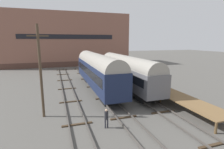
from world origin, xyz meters
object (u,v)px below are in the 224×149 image
(train_car_navy, at_px, (97,69))
(train_car_grey, at_px, (127,70))
(person_worker, at_px, (106,117))
(utility_pole, at_px, (40,71))
(bench, at_px, (158,82))

(train_car_navy, relative_size, train_car_grey, 1.05)
(train_car_navy, height_order, person_worker, train_car_navy)
(person_worker, relative_size, utility_pole, 0.19)
(train_car_grey, relative_size, person_worker, 10.48)
(train_car_grey, height_order, bench, train_car_grey)
(train_car_navy, xyz_separation_m, bench, (7.40, -4.54, -1.51))
(train_car_grey, height_order, utility_pole, utility_pole)
(bench, distance_m, utility_pole, 15.11)
(utility_pole, bearing_deg, person_worker, -38.43)
(train_car_navy, distance_m, utility_pole, 10.56)
(bench, xyz_separation_m, utility_pole, (-14.48, -3.16, 2.91))
(bench, bearing_deg, person_worker, -142.84)
(train_car_grey, distance_m, person_worker, 12.66)
(train_car_navy, bearing_deg, train_car_grey, -11.72)
(train_car_navy, relative_size, bench, 13.03)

